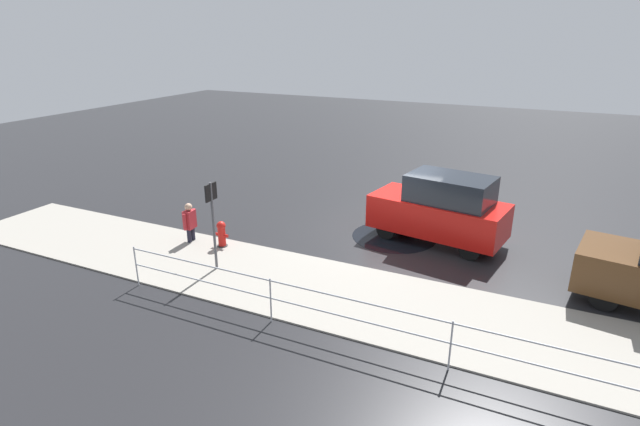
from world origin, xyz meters
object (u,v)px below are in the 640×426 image
moving_hatchback (441,209)px  fire_hydrant (222,235)px  pedestrian (190,221)px  sign_post (213,214)px

moving_hatchback → fire_hydrant: (5.58, 3.16, -0.63)m
pedestrian → sign_post: 2.32m
moving_hatchback → sign_post: (4.85, 4.42, 0.55)m
fire_hydrant → sign_post: bearing=120.1°
fire_hydrant → sign_post: size_ratio=0.33×
fire_hydrant → moving_hatchback: bearing=-150.4°
moving_hatchback → fire_hydrant: moving_hatchback is taller
fire_hydrant → sign_post: sign_post is taller
moving_hatchback → pedestrian: 7.40m
moving_hatchback → fire_hydrant: size_ratio=5.15×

